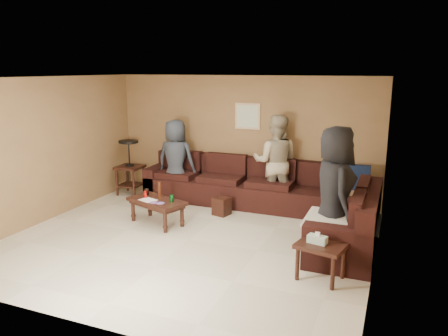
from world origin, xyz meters
name	(u,v)px	position (x,y,z in m)	size (l,w,h in m)	color
room	(187,135)	(0.00, 0.00, 1.66)	(5.60, 5.50, 2.50)	beige
sectional_sofa	(267,199)	(0.81, 1.52, 0.33)	(4.65, 2.90, 0.97)	black
coffee_table	(157,203)	(-0.84, 0.46, 0.37)	(1.15, 0.83, 0.71)	black
end_table_left	(130,166)	(-2.30, 1.83, 0.61)	(0.53, 0.53, 1.16)	black
side_table_right	(320,249)	(2.13, -0.55, 0.42)	(0.67, 0.59, 0.63)	black
waste_bin	(222,206)	(0.02, 1.31, 0.16)	(0.27, 0.27, 0.32)	black
wall_art	(248,116)	(0.10, 2.48, 1.70)	(0.52, 0.04, 0.52)	tan
person_left	(176,160)	(-1.23, 1.90, 0.82)	(0.80, 0.52, 1.64)	#2F3641
person_middle	(275,162)	(0.80, 2.10, 0.90)	(0.87, 0.68, 1.80)	tan
person_right	(334,191)	(2.14, 0.36, 0.93)	(0.91, 0.59, 1.86)	black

